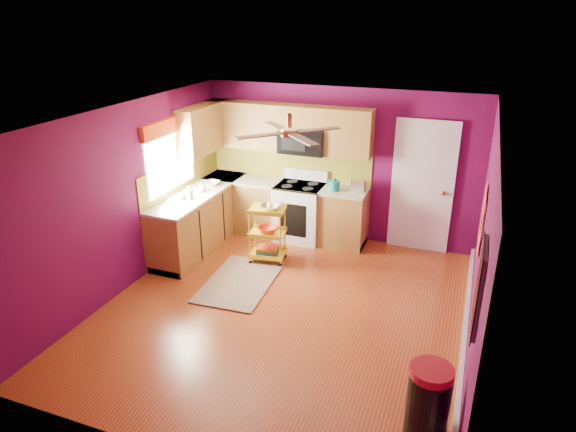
% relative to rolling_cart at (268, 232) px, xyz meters
% --- Properties ---
extents(ground, '(5.00, 5.00, 0.00)m').
position_rel_rolling_cart_xyz_m(ground, '(0.72, -1.20, -0.49)').
color(ground, maroon).
rests_on(ground, ground).
extents(room_envelope, '(4.54, 5.04, 2.52)m').
position_rel_rolling_cart_xyz_m(room_envelope, '(0.75, -1.20, 1.14)').
color(room_envelope, '#590A3F').
rests_on(room_envelope, ground).
extents(lower_cabinets, '(2.81, 2.31, 0.94)m').
position_rel_rolling_cart_xyz_m(lower_cabinets, '(-0.63, 0.62, -0.06)').
color(lower_cabinets, brown).
rests_on(lower_cabinets, ground).
extents(electric_range, '(0.76, 0.66, 1.13)m').
position_rel_rolling_cart_xyz_m(electric_range, '(0.17, 0.97, -0.01)').
color(electric_range, white).
rests_on(electric_range, ground).
extents(upper_cabinetry, '(2.80, 2.30, 1.26)m').
position_rel_rolling_cart_xyz_m(upper_cabinetry, '(-0.52, 0.97, 1.31)').
color(upper_cabinetry, brown).
rests_on(upper_cabinetry, ground).
extents(left_window, '(0.08, 1.35, 1.08)m').
position_rel_rolling_cart_xyz_m(left_window, '(-1.50, -0.15, 1.25)').
color(left_window, white).
rests_on(left_window, ground).
extents(panel_door, '(0.95, 0.11, 2.15)m').
position_rel_rolling_cart_xyz_m(panel_door, '(2.07, 1.27, 0.53)').
color(panel_door, white).
rests_on(panel_door, ground).
extents(right_wall_art, '(0.04, 2.74, 1.04)m').
position_rel_rolling_cart_xyz_m(right_wall_art, '(2.95, -1.54, 0.95)').
color(right_wall_art, black).
rests_on(right_wall_art, ground).
extents(ceiling_fan, '(1.01, 1.01, 0.26)m').
position_rel_rolling_cart_xyz_m(ceiling_fan, '(0.72, -1.00, 1.80)').
color(ceiling_fan, '#BF8C3F').
rests_on(ceiling_fan, ground).
extents(shag_rug, '(0.98, 1.50, 0.02)m').
position_rel_rolling_cart_xyz_m(shag_rug, '(-0.12, -0.76, -0.48)').
color(shag_rug, black).
rests_on(shag_rug, ground).
extents(rolling_cart, '(0.58, 0.46, 0.96)m').
position_rel_rolling_cart_xyz_m(rolling_cart, '(0.00, 0.00, 0.00)').
color(rolling_cart, yellow).
rests_on(rolling_cart, ground).
extents(trash_can, '(0.45, 0.47, 0.74)m').
position_rel_rolling_cart_xyz_m(trash_can, '(2.68, -2.69, -0.12)').
color(trash_can, black).
rests_on(trash_can, ground).
extents(teal_kettle, '(0.18, 0.18, 0.21)m').
position_rel_rolling_cart_xyz_m(teal_kettle, '(0.75, 0.92, 0.53)').
color(teal_kettle, '#128B85').
rests_on(teal_kettle, lower_cabinets).
extents(toaster, '(0.22, 0.15, 0.18)m').
position_rel_rolling_cart_xyz_m(toaster, '(1.12, 1.02, 0.54)').
color(toaster, beige).
rests_on(toaster, lower_cabinets).
extents(soap_bottle_a, '(0.09, 0.09, 0.20)m').
position_rel_rolling_cart_xyz_m(soap_bottle_a, '(-1.18, -0.23, 0.55)').
color(soap_bottle_a, '#EA3F72').
rests_on(soap_bottle_a, lower_cabinets).
extents(soap_bottle_b, '(0.13, 0.13, 0.16)m').
position_rel_rolling_cart_xyz_m(soap_bottle_b, '(-1.17, 0.13, 0.53)').
color(soap_bottle_b, white).
rests_on(soap_bottle_b, lower_cabinets).
extents(counter_dish, '(0.23, 0.23, 0.06)m').
position_rel_rolling_cart_xyz_m(counter_dish, '(-1.17, 0.49, 0.48)').
color(counter_dish, white).
rests_on(counter_dish, lower_cabinets).
extents(counter_cup, '(0.12, 0.12, 0.09)m').
position_rel_rolling_cart_xyz_m(counter_cup, '(-1.27, -0.28, 0.50)').
color(counter_cup, white).
rests_on(counter_cup, lower_cabinets).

